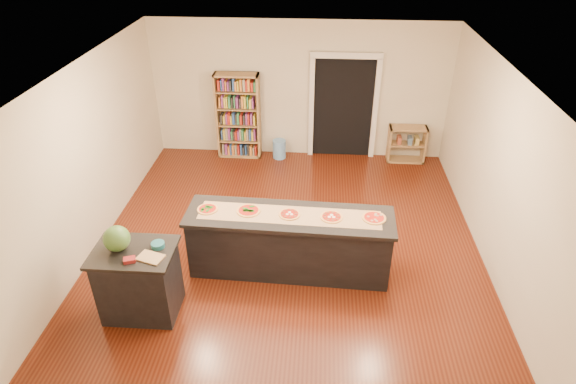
# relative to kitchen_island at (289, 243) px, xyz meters

# --- Properties ---
(room) EXTENTS (6.00, 7.00, 2.80)m
(room) POSITION_rel_kitchen_island_xyz_m (-0.06, 0.35, 0.91)
(room) COLOR beige
(room) RESTS_ON ground
(doorway) EXTENTS (1.40, 0.09, 2.21)m
(doorway) POSITION_rel_kitchen_island_xyz_m (0.84, 3.82, 0.72)
(doorway) COLOR black
(doorway) RESTS_ON room
(kitchen_island) EXTENTS (2.92, 0.79, 0.96)m
(kitchen_island) POSITION_rel_kitchen_island_xyz_m (0.00, 0.00, 0.00)
(kitchen_island) COLOR black
(kitchen_island) RESTS_ON ground
(side_counter) EXTENTS (1.02, 0.74, 1.01)m
(side_counter) POSITION_rel_kitchen_island_xyz_m (-1.88, -0.98, 0.02)
(side_counter) COLOR black
(side_counter) RESTS_ON ground
(bookshelf) EXTENTS (0.89, 0.32, 1.79)m
(bookshelf) POSITION_rel_kitchen_island_xyz_m (-1.31, 3.65, 0.41)
(bookshelf) COLOR #A78251
(bookshelf) RESTS_ON ground
(low_shelf) EXTENTS (0.76, 0.33, 0.76)m
(low_shelf) POSITION_rel_kitchen_island_xyz_m (2.19, 3.64, -0.10)
(low_shelf) COLOR #A78251
(low_shelf) RESTS_ON ground
(waste_bin) EXTENTS (0.27, 0.27, 0.40)m
(waste_bin) POSITION_rel_kitchen_island_xyz_m (-0.46, 3.59, -0.29)
(waste_bin) COLOR #68A4E9
(waste_bin) RESTS_ON ground
(kraft_paper) EXTENTS (2.55, 0.55, 0.00)m
(kraft_paper) POSITION_rel_kitchen_island_xyz_m (-0.00, -0.00, 0.48)
(kraft_paper) COLOR #A67C56
(kraft_paper) RESTS_ON kitchen_island
(watermelon) EXTENTS (0.33, 0.33, 0.33)m
(watermelon) POSITION_rel_kitchen_island_xyz_m (-2.06, -0.96, 0.68)
(watermelon) COLOR #144214
(watermelon) RESTS_ON side_counter
(cutting_board) EXTENTS (0.36, 0.29, 0.02)m
(cutting_board) POSITION_rel_kitchen_island_xyz_m (-1.61, -1.11, 0.53)
(cutting_board) COLOR tan
(cutting_board) RESTS_ON side_counter
(package_red) EXTENTS (0.16, 0.14, 0.05)m
(package_red) POSITION_rel_kitchen_island_xyz_m (-1.84, -1.19, 0.55)
(package_red) COLOR maroon
(package_red) RESTS_ON side_counter
(package_teal) EXTENTS (0.17, 0.17, 0.06)m
(package_teal) POSITION_rel_kitchen_island_xyz_m (-1.58, -0.89, 0.55)
(package_teal) COLOR #195966
(package_teal) RESTS_ON side_counter
(pizza_a) EXTENTS (0.31, 0.31, 0.02)m
(pizza_a) POSITION_rel_kitchen_island_xyz_m (-1.16, 0.05, 0.49)
(pizza_a) COLOR tan
(pizza_a) RESTS_ON kitchen_island
(pizza_b) EXTENTS (0.34, 0.34, 0.02)m
(pizza_b) POSITION_rel_kitchen_island_xyz_m (-0.58, 0.05, 0.49)
(pizza_b) COLOR tan
(pizza_b) RESTS_ON kitchen_island
(pizza_c) EXTENTS (0.30, 0.30, 0.02)m
(pizza_c) POSITION_rel_kitchen_island_xyz_m (0.00, 0.00, 0.49)
(pizza_c) COLOR tan
(pizza_c) RESTS_ON kitchen_island
(pizza_d) EXTENTS (0.32, 0.32, 0.02)m
(pizza_d) POSITION_rel_kitchen_island_xyz_m (0.58, -0.02, 0.49)
(pizza_d) COLOR tan
(pizza_d) RESTS_ON kitchen_island
(pizza_e) EXTENTS (0.32, 0.32, 0.02)m
(pizza_e) POSITION_rel_kitchen_island_xyz_m (1.17, -0.00, 0.49)
(pizza_e) COLOR tan
(pizza_e) RESTS_ON kitchen_island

